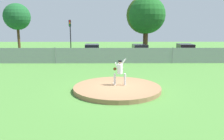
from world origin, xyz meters
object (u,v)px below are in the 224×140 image
Objects in this scene: pitcher_youth at (120,70)px; parked_car_charcoal at (92,51)px; baseball at (113,83)px; parked_car_champagne at (140,51)px; parked_car_red at (185,51)px; traffic_light_near at (70,31)px.

pitcher_youth is 0.36× the size of parked_car_charcoal.
baseball is 0.02× the size of parked_car_champagne.
pitcher_youth is 0.37× the size of parked_car_champagne.
pitcher_youth reaches higher than parked_car_champagne.
parked_car_red reaches higher than parked_car_charcoal.
baseball is 0.02× the size of parked_car_red.
parked_car_champagne is 5.88m from parked_car_charcoal.
baseball is 0.02× the size of traffic_light_near.
baseball is 13.95m from parked_car_charcoal.
parked_car_red is (9.01, 13.46, 0.53)m from baseball.
traffic_light_near is at bearing 108.70° from pitcher_youth.
parked_car_red is 0.97× the size of traffic_light_near.
baseball is at bearing -72.14° from traffic_light_near.
parked_car_charcoal is at bearing 101.27° from pitcher_youth.
parked_car_champagne is at bearing -0.23° from parked_car_charcoal.
traffic_light_near reaches higher than parked_car_champagne.
pitcher_youth is at bearing -38.80° from baseball.
parked_car_charcoal is at bearing 99.91° from baseball.
pitcher_youth is 0.34× the size of traffic_light_near.
pitcher_youth is 14.37m from parked_car_champagne.
parked_car_champagne is 0.96× the size of parked_car_red.
parked_car_champagne reaches higher than baseball.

